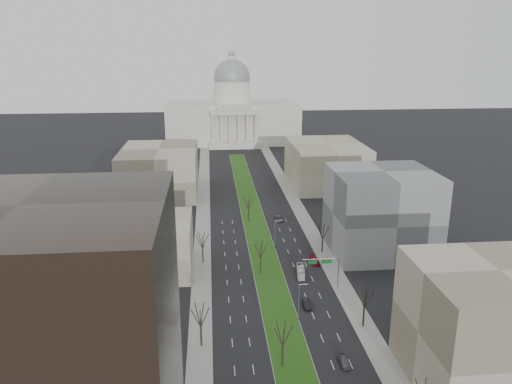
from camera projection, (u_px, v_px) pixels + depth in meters
ground at (254, 222)px, 170.24m from camera, size 600.00×600.00×0.00m
median at (255, 223)px, 169.24m from camera, size 8.00×222.03×0.20m
sidewalk_left at (202, 253)px, 144.77m from camera, size 5.00×330.00×0.15m
sidewalk_right at (321, 248)px, 147.91m from camera, size 5.00×330.00×0.15m
capitol at (233, 115)px, 308.50m from camera, size 80.00×46.00×55.00m
building_glass_tower at (39, 353)px, 63.85m from camera, size 34.00×30.00×40.00m
building_beige_left at (142, 246)px, 131.87m from camera, size 26.00×22.00×14.00m
building_tan_right at (491, 328)px, 86.04m from camera, size 26.00×24.00×22.00m
building_grey_right at (381, 212)px, 143.16m from camera, size 28.00×26.00×24.00m
building_far_left at (160, 171)px, 202.76m from camera, size 30.00×40.00×18.00m
building_far_right at (326, 164)px, 213.82m from camera, size 30.00×40.00×18.00m
tree_left_mid at (200, 315)px, 97.95m from camera, size 5.40×5.40×9.72m
tree_left_far at (202, 240)px, 136.20m from camera, size 5.28×5.28×9.50m
tree_right_mid at (365, 297)px, 104.81m from camera, size 5.52×5.52×9.94m
tree_right_far at (323, 232)px, 143.19m from camera, size 5.04×5.04×9.07m
tree_median_a at (283, 333)px, 91.67m from camera, size 5.40×5.40×9.72m
tree_median_b at (261, 249)px, 129.88m from camera, size 5.40×5.40×9.72m
tree_median_c at (248, 203)px, 168.08m from camera, size 5.40×5.40×9.72m
streetlamp_median_b at (299, 303)px, 107.13m from camera, size 1.90×0.20×9.16m
streetlamp_median_c at (275, 235)px, 145.34m from camera, size 1.90×0.20×9.16m
mast_arm_signs at (328, 266)px, 121.99m from camera, size 9.12×0.24×8.09m
car_grey_near at (344, 361)px, 94.05m from camera, size 1.81×4.34×1.47m
car_black at (307, 303)px, 114.87m from camera, size 1.82×4.81×1.57m
car_red at (314, 260)px, 137.95m from camera, size 2.27×5.58×1.62m
car_grey_far at (279, 218)px, 171.49m from camera, size 2.95×5.37×1.43m
box_van at (301, 271)px, 130.49m from camera, size 2.87×8.08×2.20m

